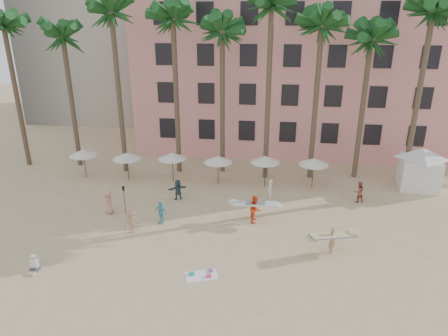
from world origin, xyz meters
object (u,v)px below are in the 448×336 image
pink_hotel (307,71)px  carrier_white (255,208)px  cabana (420,164)px  carrier_yellow (333,239)px

pink_hotel → carrier_white: (-4.52, -19.86, -6.96)m
pink_hotel → cabana: size_ratio=6.90×
pink_hotel → cabana: pink_hotel is taller
carrier_yellow → carrier_white: (-4.88, 3.41, 0.07)m
cabana → carrier_white: (-13.35, -7.59, -1.03)m
carrier_yellow → pink_hotel: bearing=90.9°
carrier_yellow → carrier_white: carrier_white is taller
cabana → carrier_yellow: bearing=-127.6°
pink_hotel → carrier_yellow: (0.37, -23.27, -7.04)m
carrier_yellow → carrier_white: size_ratio=0.97×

